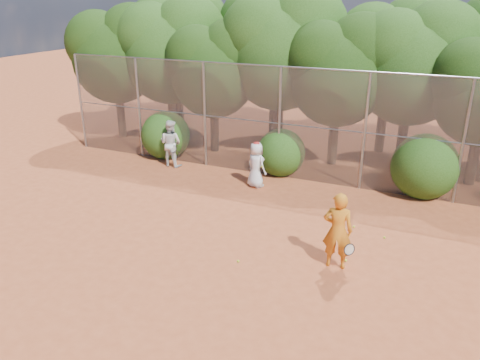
% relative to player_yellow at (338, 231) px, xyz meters
% --- Properties ---
extents(ground, '(80.00, 80.00, 0.00)m').
position_rel_player_yellow_xyz_m(ground, '(-2.37, -0.68, -0.98)').
color(ground, '#A04624').
rests_on(ground, ground).
extents(fence_back, '(20.05, 0.09, 4.03)m').
position_rel_player_yellow_xyz_m(fence_back, '(-2.49, 5.32, 1.07)').
color(fence_back, gray).
rests_on(fence_back, ground).
extents(tree_0, '(4.38, 3.81, 6.00)m').
position_rel_player_yellow_xyz_m(tree_0, '(-11.81, 7.36, 2.95)').
color(tree_0, black).
rests_on(tree_0, ground).
extents(tree_1, '(4.64, 4.03, 6.35)m').
position_rel_player_yellow_xyz_m(tree_1, '(-9.31, 7.86, 3.18)').
color(tree_1, black).
rests_on(tree_1, ground).
extents(tree_2, '(3.99, 3.47, 5.47)m').
position_rel_player_yellow_xyz_m(tree_2, '(-6.82, 7.16, 2.60)').
color(tree_2, black).
rests_on(tree_2, ground).
extents(tree_3, '(4.89, 4.26, 6.70)m').
position_rel_player_yellow_xyz_m(tree_3, '(-4.31, 8.16, 3.41)').
color(tree_3, black).
rests_on(tree_3, ground).
extents(tree_4, '(4.19, 3.64, 5.73)m').
position_rel_player_yellow_xyz_m(tree_4, '(-1.82, 7.56, 2.77)').
color(tree_4, black).
rests_on(tree_4, ground).
extents(tree_5, '(4.51, 3.92, 6.17)m').
position_rel_player_yellow_xyz_m(tree_5, '(0.69, 8.36, 3.06)').
color(tree_5, black).
rests_on(tree_5, ground).
extents(tree_9, '(4.83, 4.20, 6.62)m').
position_rel_player_yellow_xyz_m(tree_9, '(-10.31, 10.16, 3.35)').
color(tree_9, black).
rests_on(tree_9, ground).
extents(tree_10, '(5.15, 4.48, 7.06)m').
position_rel_player_yellow_xyz_m(tree_10, '(-5.30, 10.37, 3.64)').
color(tree_10, black).
rests_on(tree_10, ground).
extents(tree_11, '(4.64, 4.03, 6.35)m').
position_rel_player_yellow_xyz_m(tree_11, '(-0.31, 9.96, 3.18)').
color(tree_11, black).
rests_on(tree_11, ground).
extents(bush_0, '(2.00, 2.00, 2.00)m').
position_rel_player_yellow_xyz_m(bush_0, '(-8.37, 5.62, 0.02)').
color(bush_0, '#1D4110').
rests_on(bush_0, ground).
extents(bush_1, '(1.80, 1.80, 1.80)m').
position_rel_player_yellow_xyz_m(bush_1, '(-3.37, 5.62, -0.08)').
color(bush_1, '#1D4110').
rests_on(bush_1, ground).
extents(bush_2, '(2.20, 2.20, 2.20)m').
position_rel_player_yellow_xyz_m(bush_2, '(1.63, 5.62, 0.12)').
color(bush_2, '#1D4110').
rests_on(bush_2, ground).
extents(player_yellow, '(0.87, 0.61, 1.97)m').
position_rel_player_yellow_xyz_m(player_yellow, '(0.00, 0.00, 0.00)').
color(player_yellow, orange).
rests_on(player_yellow, ground).
extents(player_teen, '(0.92, 0.78, 1.63)m').
position_rel_player_yellow_xyz_m(player_teen, '(-3.73, 4.03, -0.17)').
color(player_teen, silver).
rests_on(player_teen, ground).
extents(player_white, '(0.93, 0.80, 1.83)m').
position_rel_player_yellow_xyz_m(player_white, '(-7.58, 4.72, -0.07)').
color(player_white, silver).
rests_on(player_white, ground).
extents(ball_0, '(0.07, 0.07, 0.07)m').
position_rel_player_yellow_xyz_m(ball_0, '(0.94, 1.94, -0.95)').
color(ball_0, '#B8D626').
rests_on(ball_0, ground).
extents(ball_1, '(0.07, 0.07, 0.07)m').
position_rel_player_yellow_xyz_m(ball_1, '(0.17, 0.01, -0.95)').
color(ball_1, '#B8D626').
rests_on(ball_1, ground).
extents(ball_2, '(0.07, 0.07, 0.07)m').
position_rel_player_yellow_xyz_m(ball_2, '(0.21, 0.31, -0.95)').
color(ball_2, '#B8D626').
rests_on(ball_2, ground).
extents(ball_3, '(0.07, 0.07, 0.07)m').
position_rel_player_yellow_xyz_m(ball_3, '(-2.27, -0.81, -0.95)').
color(ball_3, '#B8D626').
rests_on(ball_3, ground).
extents(ball_4, '(0.07, 0.07, 0.07)m').
position_rel_player_yellow_xyz_m(ball_4, '(0.04, 2.24, -0.95)').
color(ball_4, '#B8D626').
rests_on(ball_4, ground).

